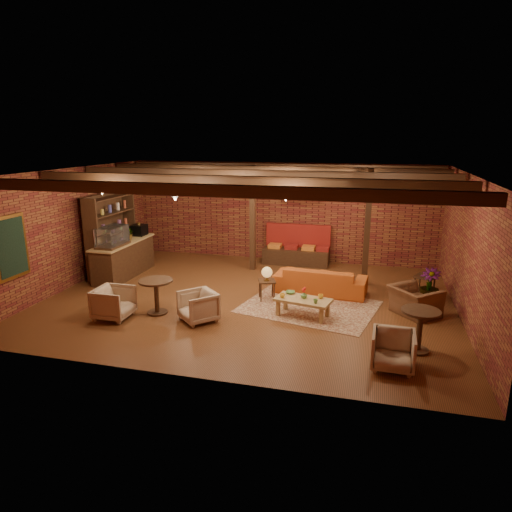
% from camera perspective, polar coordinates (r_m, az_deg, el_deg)
% --- Properties ---
extents(floor, '(10.00, 10.00, 0.00)m').
position_cam_1_polar(floor, '(11.68, -0.88, -5.39)').
color(floor, '#412910').
rests_on(floor, ground).
extents(ceiling, '(10.00, 8.00, 0.02)m').
position_cam_1_polar(ceiling, '(10.99, -0.95, 10.46)').
color(ceiling, black).
rests_on(ceiling, wall_back).
extents(wall_back, '(10.00, 0.02, 3.20)m').
position_cam_1_polar(wall_back, '(15.05, 3.17, 5.50)').
color(wall_back, maroon).
rests_on(wall_back, ground).
extents(wall_front, '(10.00, 0.02, 3.20)m').
position_cam_1_polar(wall_front, '(7.59, -9.02, -4.10)').
color(wall_front, maroon).
rests_on(wall_front, ground).
extents(wall_left, '(0.02, 8.00, 3.20)m').
position_cam_1_polar(wall_left, '(13.43, -21.97, 3.30)').
color(wall_left, maroon).
rests_on(wall_left, ground).
extents(wall_right, '(0.02, 8.00, 3.20)m').
position_cam_1_polar(wall_right, '(11.03, 24.98, 0.65)').
color(wall_right, maroon).
rests_on(wall_right, ground).
extents(ceiling_beams, '(9.80, 6.40, 0.22)m').
position_cam_1_polar(ceiling_beams, '(11.00, -0.94, 9.84)').
color(ceiling_beams, black).
rests_on(ceiling_beams, ceiling).
extents(ceiling_pipe, '(9.60, 0.12, 0.12)m').
position_cam_1_polar(ceiling_pipe, '(12.57, 1.04, 9.41)').
color(ceiling_pipe, black).
rests_on(ceiling_pipe, ceiling).
extents(post_left, '(0.16, 0.16, 3.20)m').
position_cam_1_polar(post_left, '(13.84, -0.43, 4.70)').
color(post_left, black).
rests_on(post_left, ground).
extents(post_right, '(0.16, 0.16, 3.20)m').
position_cam_1_polar(post_right, '(12.80, 13.75, 3.43)').
color(post_right, black).
rests_on(post_right, ground).
extents(service_counter, '(0.80, 2.50, 1.60)m').
position_cam_1_polar(service_counter, '(13.92, -16.25, 0.78)').
color(service_counter, black).
rests_on(service_counter, ground).
extents(plant_counter, '(0.35, 0.39, 0.30)m').
position_cam_1_polar(plant_counter, '(13.94, -15.61, 2.62)').
color(plant_counter, '#337F33').
rests_on(plant_counter, service_counter).
extents(shelving_hutch, '(0.52, 2.00, 2.40)m').
position_cam_1_polar(shelving_hutch, '(14.12, -17.56, 2.54)').
color(shelving_hutch, black).
rests_on(shelving_hutch, ground).
extents(chalkboard_menu, '(0.08, 0.96, 1.46)m').
position_cam_1_polar(chalkboard_menu, '(11.66, -28.30, 0.97)').
color(chalkboard_menu, black).
rests_on(chalkboard_menu, wall_left).
extents(banquette, '(2.10, 0.70, 1.00)m').
position_cam_1_polar(banquette, '(14.73, 5.05, 0.89)').
color(banquette, maroon).
rests_on(banquette, ground).
extents(service_sign, '(0.86, 0.06, 0.30)m').
position_cam_1_polar(service_sign, '(13.96, 4.91, 7.84)').
color(service_sign, '#FF3519').
rests_on(service_sign, ceiling).
extents(ceiling_spotlights, '(6.40, 4.40, 0.28)m').
position_cam_1_polar(ceiling_spotlights, '(11.02, -0.94, 8.70)').
color(ceiling_spotlights, black).
rests_on(ceiling_spotlights, ceiling).
extents(rug, '(3.51, 2.95, 0.01)m').
position_cam_1_polar(rug, '(11.24, 6.66, -6.31)').
color(rug, maroon).
rests_on(rug, floor).
extents(sofa, '(2.44, 1.11, 0.69)m').
position_cam_1_polar(sofa, '(12.14, 8.06, -3.02)').
color(sofa, '#AB4917').
rests_on(sofa, floor).
extents(coffee_table, '(1.35, 0.87, 0.68)m').
position_cam_1_polar(coffee_table, '(10.54, 5.85, -5.55)').
color(coffee_table, '#A3834C').
rests_on(coffee_table, floor).
extents(side_table_lamp, '(0.53, 0.53, 0.86)m').
position_cam_1_polar(side_table_lamp, '(11.45, 1.37, -2.36)').
color(side_table_lamp, black).
rests_on(side_table_lamp, floor).
extents(round_table_left, '(0.79, 0.79, 0.82)m').
position_cam_1_polar(round_table_left, '(10.84, -12.37, -4.27)').
color(round_table_left, black).
rests_on(round_table_left, floor).
extents(armchair_a, '(0.73, 0.78, 0.80)m').
position_cam_1_polar(armchair_a, '(10.87, -17.38, -5.44)').
color(armchair_a, beige).
rests_on(armchair_a, floor).
extents(armchair_b, '(1.01, 1.01, 0.76)m').
position_cam_1_polar(armchair_b, '(10.30, -7.25, -6.09)').
color(armchair_b, beige).
rests_on(armchair_b, floor).
extents(armchair_right, '(1.16, 1.19, 0.88)m').
position_cam_1_polar(armchair_right, '(11.18, 19.25, -4.80)').
color(armchair_right, brown).
rests_on(armchair_right, floor).
extents(side_table_book, '(0.63, 0.63, 0.55)m').
position_cam_1_polar(side_table_book, '(12.59, 20.38, -2.52)').
color(side_table_book, black).
rests_on(side_table_book, floor).
extents(round_table_right, '(0.73, 0.73, 0.85)m').
position_cam_1_polar(round_table_right, '(9.30, 19.80, -8.01)').
color(round_table_right, black).
rests_on(round_table_right, floor).
extents(armchair_far, '(0.76, 0.72, 0.76)m').
position_cam_1_polar(armchair_far, '(8.60, 16.77, -11.01)').
color(armchair_far, beige).
rests_on(armchair_far, floor).
extents(plant_tall, '(1.85, 1.85, 2.58)m').
position_cam_1_polar(plant_tall, '(11.91, 21.24, 0.48)').
color(plant_tall, '#4C7F4C').
rests_on(plant_tall, floor).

